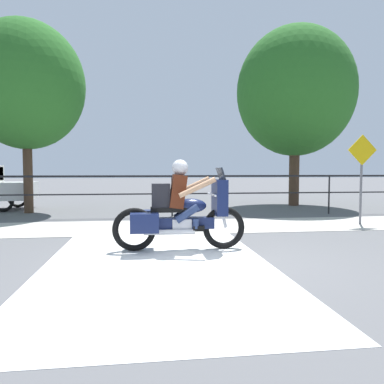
# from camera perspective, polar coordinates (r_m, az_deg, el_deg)

# --- Properties ---
(ground_plane) EXTENTS (120.00, 120.00, 0.00)m
(ground_plane) POSITION_cam_1_polar(r_m,az_deg,el_deg) (6.14, 0.95, -10.05)
(ground_plane) COLOR #565659
(sidewalk_band) EXTENTS (44.00, 2.40, 0.01)m
(sidewalk_band) POSITION_cam_1_polar(r_m,az_deg,el_deg) (9.46, -2.06, -5.25)
(sidewalk_band) COLOR #B7B2A8
(sidewalk_band) RESTS_ON ground
(crosswalk_band) EXTENTS (3.39, 6.00, 0.01)m
(crosswalk_band) POSITION_cam_1_polar(r_m,az_deg,el_deg) (5.89, -5.31, -10.61)
(crosswalk_band) COLOR silver
(crosswalk_band) RESTS_ON ground
(fence_railing) EXTENTS (36.00, 0.05, 1.26)m
(fence_railing) POSITION_cam_1_polar(r_m,az_deg,el_deg) (11.46, -3.05, 1.22)
(fence_railing) COLOR black
(fence_railing) RESTS_ON ground
(motorcycle) EXTENTS (2.37, 0.76, 1.61)m
(motorcycle) POSITION_cam_1_polar(r_m,az_deg,el_deg) (6.64, -1.88, -2.84)
(motorcycle) COLOR black
(motorcycle) RESTS_ON ground
(street_sign) EXTENTS (0.79, 0.06, 2.34)m
(street_sign) POSITION_cam_1_polar(r_m,az_deg,el_deg) (10.71, 24.44, 3.46)
(street_sign) COLOR slate
(street_sign) RESTS_ON ground
(tree_behind_sign) EXTENTS (4.60, 4.60, 7.04)m
(tree_behind_sign) POSITION_cam_1_polar(r_m,az_deg,el_deg) (15.79, 15.48, 14.49)
(tree_behind_sign) COLOR #473323
(tree_behind_sign) RESTS_ON ground
(tree_behind_car) EXTENTS (3.78, 3.78, 6.27)m
(tree_behind_car) POSITION_cam_1_polar(r_m,az_deg,el_deg) (13.77, -24.01, 14.61)
(tree_behind_car) COLOR #473323
(tree_behind_car) RESTS_ON ground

